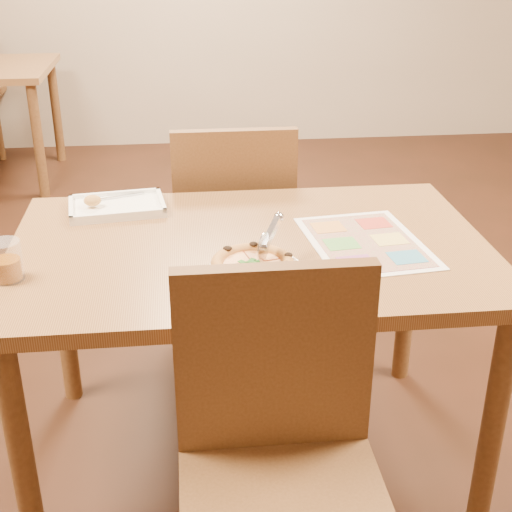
{
  "coord_description": "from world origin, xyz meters",
  "views": [
    {
      "loc": [
        -0.17,
        -1.76,
        1.52
      ],
      "look_at": [
        -0.0,
        -0.19,
        0.77
      ],
      "focal_mm": 50.0,
      "sensor_mm": 36.0,
      "label": 1
    }
  ],
  "objects": [
    {
      "name": "chair_near",
      "position": [
        0.0,
        -0.6,
        0.57
      ],
      "size": [
        0.42,
        0.42,
        0.47
      ],
      "color": "brown",
      "rests_on": "ground"
    },
    {
      "name": "appetizer_tray",
      "position": [
        -0.38,
        0.29,
        0.73
      ],
      "size": [
        0.3,
        0.23,
        0.05
      ],
      "rotation": [
        0.0,
        0.0,
        0.13
      ],
      "color": "white",
      "rests_on": "dining_table"
    },
    {
      "name": "pizza_cutter",
      "position": [
        0.03,
        -0.14,
        0.8
      ],
      "size": [
        0.08,
        0.14,
        0.09
      ],
      "rotation": [
        0.0,
        0.0,
        1.09
      ],
      "color": "silver",
      "rests_on": "pizza"
    },
    {
      "name": "glass_tumbler",
      "position": [
        -0.61,
        -0.15,
        0.76
      ],
      "size": [
        0.08,
        0.08,
        0.1
      ],
      "rotation": [
        0.0,
        0.0,
        0.42
      ],
      "color": "#83430A",
      "rests_on": "dining_table"
    },
    {
      "name": "chair_far",
      "position": [
        -0.0,
        0.6,
        0.57
      ],
      "size": [
        0.42,
        0.42,
        0.47
      ],
      "rotation": [
        0.0,
        0.0,
        3.14
      ],
      "color": "brown",
      "rests_on": "ground"
    },
    {
      "name": "pizza",
      "position": [
        -0.01,
        -0.18,
        0.74
      ],
      "size": [
        0.21,
        0.21,
        0.03
      ],
      "rotation": [
        0.0,
        0.0,
        0.22
      ],
      "color": "#CE8246",
      "rests_on": "plate"
    },
    {
      "name": "plate",
      "position": [
        -0.0,
        -0.19,
        0.73
      ],
      "size": [
        0.32,
        0.32,
        0.01
      ],
      "primitive_type": "cylinder",
      "rotation": [
        0.0,
        0.0,
        -0.42
      ],
      "color": "white",
      "rests_on": "dining_table"
    },
    {
      "name": "dining_table",
      "position": [
        0.0,
        0.0,
        0.63
      ],
      "size": [
        1.3,
        0.85,
        0.72
      ],
      "color": "olive",
      "rests_on": "ground"
    },
    {
      "name": "menu",
      "position": [
        0.31,
        -0.03,
        0.72
      ],
      "size": [
        0.34,
        0.44,
        0.0
      ],
      "primitive_type": "cube",
      "rotation": [
        0.0,
        0.0,
        0.11
      ],
      "color": "white",
      "rests_on": "dining_table"
    }
  ]
}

